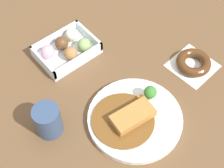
{
  "coord_description": "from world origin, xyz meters",
  "views": [
    {
      "loc": [
        0.41,
        0.44,
        0.83
      ],
      "look_at": [
        0.04,
        0.01,
        0.03
      ],
      "focal_mm": 54.43,
      "sensor_mm": 36.0,
      "label": 1
    }
  ],
  "objects_px": {
    "curry_plate": "(134,118)",
    "coffee_mug": "(47,119)",
    "chocolate_ring_donut": "(193,63)",
    "donut_box": "(67,48)"
  },
  "relations": [
    {
      "from": "chocolate_ring_donut",
      "to": "coffee_mug",
      "type": "bearing_deg",
      "value": -12.84
    },
    {
      "from": "curry_plate",
      "to": "coffee_mug",
      "type": "height_order",
      "value": "coffee_mug"
    },
    {
      "from": "donut_box",
      "to": "coffee_mug",
      "type": "xyz_separation_m",
      "value": [
        0.2,
        0.19,
        0.02
      ]
    },
    {
      "from": "coffee_mug",
      "to": "chocolate_ring_donut",
      "type": "bearing_deg",
      "value": 167.16
    },
    {
      "from": "donut_box",
      "to": "chocolate_ring_donut",
      "type": "distance_m",
      "value": 0.4
    },
    {
      "from": "curry_plate",
      "to": "chocolate_ring_donut",
      "type": "bearing_deg",
      "value": -174.55
    },
    {
      "from": "curry_plate",
      "to": "coffee_mug",
      "type": "distance_m",
      "value": 0.24
    },
    {
      "from": "chocolate_ring_donut",
      "to": "curry_plate",
      "type": "bearing_deg",
      "value": 5.45
    },
    {
      "from": "curry_plate",
      "to": "donut_box",
      "type": "distance_m",
      "value": 0.32
    },
    {
      "from": "donut_box",
      "to": "coffee_mug",
      "type": "relative_size",
      "value": 1.96
    }
  ]
}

